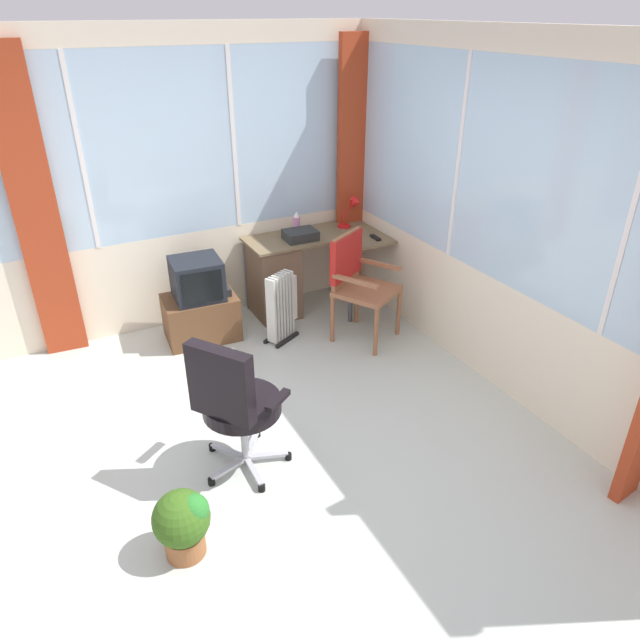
% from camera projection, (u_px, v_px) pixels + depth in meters
% --- Properties ---
extents(ground, '(4.84, 5.52, 0.06)m').
position_uv_depth(ground, '(277.00, 466.00, 3.88)').
color(ground, beige).
extents(north_window_panel, '(3.84, 0.07, 2.60)m').
position_uv_depth(north_window_panel, '(166.00, 188.00, 5.03)').
color(north_window_panel, '#F2E4C5').
rests_on(north_window_panel, ground).
extents(east_window_panel, '(0.07, 4.52, 2.60)m').
position_uv_depth(east_window_panel, '(526.00, 233.00, 4.04)').
color(east_window_panel, '#F2E4C5').
rests_on(east_window_panel, ground).
extents(curtain_north_left, '(0.34, 0.09, 2.50)m').
position_uv_depth(curtain_north_left, '(36.00, 213.00, 4.56)').
color(curtain_north_left, '#AB3A1D').
rests_on(curtain_north_left, ground).
extents(curtain_corner, '(0.34, 0.07, 2.50)m').
position_uv_depth(curtain_corner, '(353.00, 173.00, 5.69)').
color(curtain_corner, '#AB3A1D').
rests_on(curtain_corner, ground).
extents(desk, '(1.28, 0.79, 0.75)m').
position_uv_depth(desk, '(280.00, 275.00, 5.58)').
color(desk, brown).
rests_on(desk, ground).
extents(desk_lamp, '(0.23, 0.19, 0.32)m').
position_uv_depth(desk_lamp, '(354.00, 207.00, 5.65)').
color(desk_lamp, red).
rests_on(desk_lamp, desk).
extents(tv_remote, '(0.05, 0.15, 0.02)m').
position_uv_depth(tv_remote, '(375.00, 238.00, 5.46)').
color(tv_remote, black).
rests_on(tv_remote, desk).
extents(spray_bottle, '(0.06, 0.06, 0.22)m').
position_uv_depth(spray_bottle, '(297.00, 223.00, 5.56)').
color(spray_bottle, pink).
rests_on(spray_bottle, desk).
extents(paper_tray, '(0.31, 0.24, 0.09)m').
position_uv_depth(paper_tray, '(300.00, 235.00, 5.43)').
color(paper_tray, '#282B29').
rests_on(paper_tray, desk).
extents(wooden_armchair, '(0.65, 0.66, 0.97)m').
position_uv_depth(wooden_armchair, '(355.00, 273.00, 5.10)').
color(wooden_armchair, '#985E3D').
rests_on(wooden_armchair, ground).
extents(office_chair, '(0.60, 0.61, 0.99)m').
position_uv_depth(office_chair, '(234.00, 399.00, 3.53)').
color(office_chair, '#B7B7BF').
rests_on(office_chair, ground).
extents(tv_on_stand, '(0.67, 0.48, 0.77)m').
position_uv_depth(tv_on_stand, '(200.00, 304.00, 5.18)').
color(tv_on_stand, brown).
rests_on(tv_on_stand, ground).
extents(space_heater, '(0.37, 0.29, 0.64)m').
position_uv_depth(space_heater, '(282.00, 306.00, 5.17)').
color(space_heater, silver).
rests_on(space_heater, ground).
extents(potted_plant, '(0.32, 0.32, 0.42)m').
position_uv_depth(potted_plant, '(183.00, 521.00, 3.12)').
color(potted_plant, '#965831').
rests_on(potted_plant, ground).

